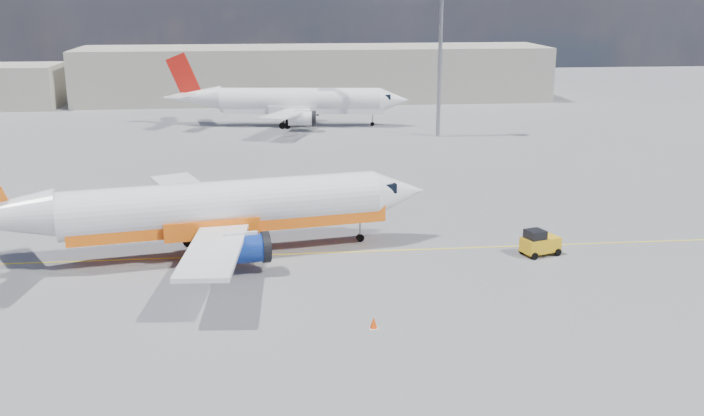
{
  "coord_description": "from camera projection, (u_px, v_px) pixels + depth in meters",
  "views": [
    {
      "loc": [
        -2.18,
        -44.67,
        16.4
      ],
      "look_at": [
        2.71,
        1.05,
        3.5
      ],
      "focal_mm": 40.0,
      "sensor_mm": 36.0,
      "label": 1
    }
  ],
  "objects": [
    {
      "name": "floodlight_mast",
      "position": [
        441.0,
        23.0,
        86.76
      ],
      "size": [
        1.55,
        1.55,
        21.25
      ],
      "color": "gray",
      "rests_on": "ground"
    },
    {
      "name": "second_jet",
      "position": [
        293.0,
        102.0,
        96.27
      ],
      "size": [
        29.65,
        23.32,
        8.99
      ],
      "rotation": [
        0.0,
        0.0,
        -0.11
      ],
      "color": "white",
      "rests_on": "ground"
    },
    {
      "name": "gse_tug",
      "position": [
        539.0,
        243.0,
        49.84
      ],
      "size": [
        2.67,
        2.12,
        1.69
      ],
      "rotation": [
        0.0,
        0.0,
        0.33
      ],
      "color": "black",
      "rests_on": "ground"
    },
    {
      "name": "ground",
      "position": [
        309.0,
        270.0,
        47.42
      ],
      "size": [
        240.0,
        240.0,
        0.0
      ],
      "primitive_type": "plane",
      "color": "slate",
      "rests_on": "ground"
    },
    {
      "name": "taxi_line",
      "position": [
        307.0,
        253.0,
        50.29
      ],
      "size": [
        70.0,
        0.15,
        0.01
      ],
      "primitive_type": "cube",
      "color": "yellow",
      "rests_on": "ground"
    },
    {
      "name": "terminal_main",
      "position": [
        315.0,
        73.0,
        118.66
      ],
      "size": [
        70.0,
        14.0,
        8.0
      ],
      "primitive_type": "cube",
      "color": "#A9A392",
      "rests_on": "ground"
    },
    {
      "name": "traffic_cone",
      "position": [
        374.0,
        323.0,
        39.11
      ],
      "size": [
        0.45,
        0.45,
        0.63
      ],
      "color": "white",
      "rests_on": "ground"
    },
    {
      "name": "main_jet",
      "position": [
        208.0,
        209.0,
        49.19
      ],
      "size": [
        30.28,
        23.48,
        9.14
      ],
      "rotation": [
        0.0,
        0.0,
        0.18
      ],
      "color": "white",
      "rests_on": "ground"
    }
  ]
}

